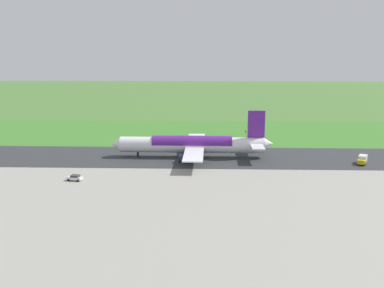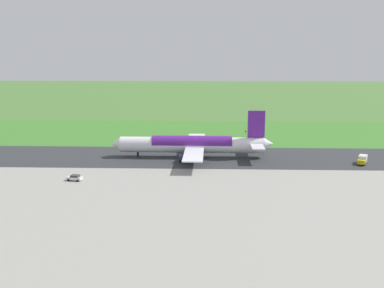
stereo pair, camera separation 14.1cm
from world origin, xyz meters
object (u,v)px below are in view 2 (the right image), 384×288
Objects in this scene: airliner_main at (193,144)px; service_truck_fuel at (362,160)px; traffic_cone_orange at (233,134)px; service_car_followme at (75,178)px; no_stopping_sign at (246,133)px.

service_truck_fuel is at bearing 172.24° from airliner_main.
service_truck_fuel is 62.55m from traffic_cone_orange.
service_car_followme reaches higher than traffic_cone_orange.
airliner_main is 19.56× the size of no_stopping_sign.
no_stopping_sign is (-20.53, -36.34, -2.72)m from airliner_main.
airliner_main is 42.83m from service_car_followme.
airliner_main is 8.71× the size of service_truck_fuel.
no_stopping_sign reaches higher than service_truck_fuel.
service_truck_fuel is 2.24× the size of no_stopping_sign.
airliner_main is 41.83m from no_stopping_sign.
airliner_main is at bearing 60.53° from no_stopping_sign.
service_car_followme is at bearing 56.54° from traffic_cone_orange.
traffic_cone_orange is at bearing -123.46° from service_car_followme.
service_car_followme is at bearing 51.43° from no_stopping_sign.
service_car_followme is (31.45, 28.86, -3.51)m from airliner_main.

